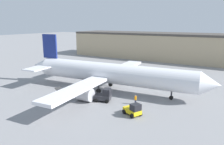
{
  "coord_description": "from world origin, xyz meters",
  "views": [
    {
      "loc": [
        21.18,
        -35.64,
        13.26
      ],
      "look_at": [
        0.0,
        0.0,
        3.71
      ],
      "focal_mm": 35.0,
      "sensor_mm": 36.0,
      "label": 1
    }
  ],
  "objects_px": {
    "ground_crew_worker": "(135,99)",
    "airplane": "(108,74)",
    "baggage_tug": "(133,110)",
    "pushback_tug": "(104,95)",
    "belt_loader_truck": "(62,94)"
  },
  "relations": [
    {
      "from": "airplane",
      "to": "pushback_tug",
      "type": "distance_m",
      "value": 6.73
    },
    {
      "from": "ground_crew_worker",
      "to": "airplane",
      "type": "bearing_deg",
      "value": 71.79
    },
    {
      "from": "airplane",
      "to": "ground_crew_worker",
      "type": "height_order",
      "value": "airplane"
    },
    {
      "from": "belt_loader_truck",
      "to": "pushback_tug",
      "type": "distance_m",
      "value": 7.52
    },
    {
      "from": "belt_loader_truck",
      "to": "pushback_tug",
      "type": "height_order",
      "value": "pushback_tug"
    },
    {
      "from": "baggage_tug",
      "to": "belt_loader_truck",
      "type": "bearing_deg",
      "value": -153.62
    },
    {
      "from": "airplane",
      "to": "baggage_tug",
      "type": "xyz_separation_m",
      "value": [
        9.59,
        -8.52,
        -2.53
      ]
    },
    {
      "from": "ground_crew_worker",
      "to": "belt_loader_truck",
      "type": "distance_m",
      "value": 12.92
    },
    {
      "from": "baggage_tug",
      "to": "ground_crew_worker",
      "type": "bearing_deg",
      "value": 136.06
    },
    {
      "from": "baggage_tug",
      "to": "pushback_tug",
      "type": "distance_m",
      "value": 7.43
    },
    {
      "from": "belt_loader_truck",
      "to": "ground_crew_worker",
      "type": "bearing_deg",
      "value": 38.19
    },
    {
      "from": "ground_crew_worker",
      "to": "belt_loader_truck",
      "type": "bearing_deg",
      "value": 120.06
    },
    {
      "from": "airplane",
      "to": "ground_crew_worker",
      "type": "bearing_deg",
      "value": -32.73
    },
    {
      "from": "airplane",
      "to": "ground_crew_worker",
      "type": "xyz_separation_m",
      "value": [
        8.01,
        -4.29,
        -2.55
      ]
    },
    {
      "from": "baggage_tug",
      "to": "pushback_tug",
      "type": "height_order",
      "value": "pushback_tug"
    }
  ]
}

